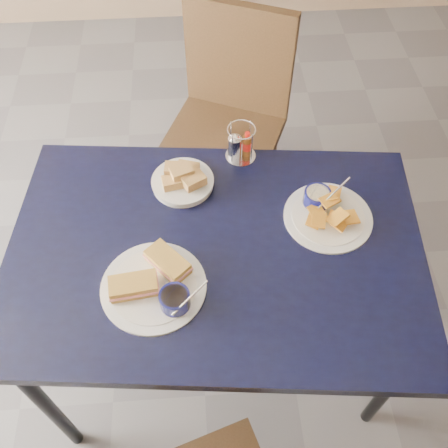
{
  "coord_description": "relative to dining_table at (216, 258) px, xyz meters",
  "views": [
    {
      "loc": [
        0.03,
        -0.96,
        2.06
      ],
      "look_at": [
        0.1,
        -0.05,
        0.82
      ],
      "focal_mm": 40.0,
      "sensor_mm": 36.0,
      "label": 1
    }
  ],
  "objects": [
    {
      "name": "condiment_caddy",
      "position": [
        0.11,
        0.39,
        0.12
      ],
      "size": [
        0.11,
        0.11,
        0.14
      ],
      "color": "silver",
      "rests_on": "dining_table"
    },
    {
      "name": "sandwich_plate",
      "position": [
        -0.18,
        -0.13,
        0.08
      ],
      "size": [
        0.32,
        0.32,
        0.12
      ],
      "color": "white",
      "rests_on": "dining_table"
    },
    {
      "name": "dining_table",
      "position": [
        0.0,
        0.0,
        0.0
      ],
      "size": [
        1.4,
        1.01,
        0.75
      ],
      "color": "black",
      "rests_on": "ground"
    },
    {
      "name": "bread_basket",
      "position": [
        -0.1,
        0.27,
        0.09
      ],
      "size": [
        0.21,
        0.21,
        0.08
      ],
      "color": "white",
      "rests_on": "dining_table"
    },
    {
      "name": "ground",
      "position": [
        -0.07,
        0.09,
        -0.69
      ],
      "size": [
        6.0,
        6.0,
        0.0
      ],
      "primitive_type": "plane",
      "color": "#55555B",
      "rests_on": "ground"
    },
    {
      "name": "plantain_plate",
      "position": [
        0.37,
        0.11,
        0.08
      ],
      "size": [
        0.29,
        0.29,
        0.12
      ],
      "color": "white",
      "rests_on": "dining_table"
    },
    {
      "name": "chair_far",
      "position": [
        0.08,
        0.86,
        -0.11
      ],
      "size": [
        0.62,
        0.62,
        1.01
      ],
      "color": "black",
      "rests_on": "ground"
    }
  ]
}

